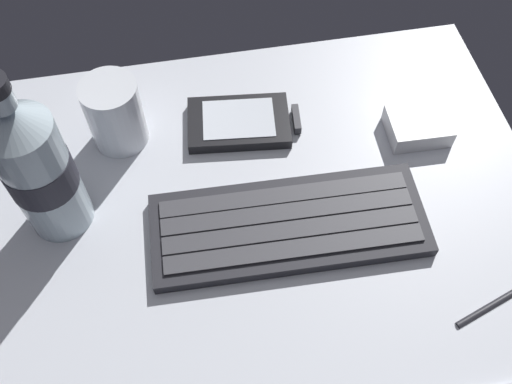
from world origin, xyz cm
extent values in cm
cube|color=silver|center=(0.00, 0.00, -1.00)|extent=(64.00, 48.00, 2.00)
cube|color=#232328|center=(2.93, -3.26, 0.70)|extent=(29.35, 11.95, 1.40)
cube|color=#3D3D42|center=(3.04, 0.04, 1.55)|extent=(26.73, 2.88, 0.30)
cube|color=#3D3D42|center=(2.97, -2.16, 1.55)|extent=(26.73, 2.88, 0.30)
cube|color=#3D3D42|center=(2.90, -4.35, 1.55)|extent=(26.73, 2.88, 0.30)
cube|color=#3D3D42|center=(2.82, -6.55, 1.55)|extent=(26.73, 2.88, 0.30)
cube|color=black|center=(0.50, 11.50, 0.70)|extent=(12.75, 8.85, 1.40)
cube|color=silver|center=(0.50, 11.50, 1.45)|extent=(8.99, 6.80, 0.10)
cube|color=#333338|center=(6.86, 10.81, 0.70)|extent=(1.21, 3.86, 1.12)
cylinder|color=silver|center=(-13.87, 12.36, 4.25)|extent=(6.40, 6.40, 8.50)
cylinder|color=yellow|center=(-13.87, 12.36, 3.26)|extent=(5.50, 5.50, 6.12)
cylinder|color=silver|center=(-20.71, 2.61, 7.50)|extent=(6.60, 6.60, 15.00)
cone|color=silver|center=(-20.71, 2.61, 16.40)|extent=(6.60, 6.60, 2.80)
cylinder|color=#2D2D38|center=(-20.71, 2.61, 8.25)|extent=(6.73, 6.73, 3.80)
cube|color=white|center=(20.55, 6.77, 1.20)|extent=(7.17, 5.82, 2.40)
cylinder|color=#26262B|center=(21.22, -15.26, 0.35)|extent=(9.24, 3.65, 0.70)
camera|label=1|loc=(-5.86, -32.13, 53.61)|focal=40.33mm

